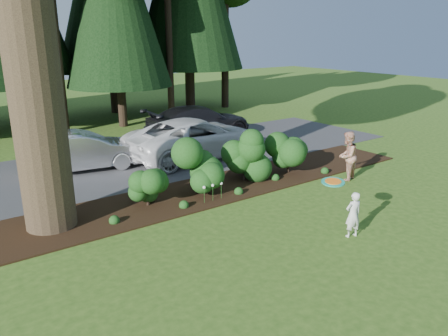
{
  "coord_description": "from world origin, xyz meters",
  "views": [
    {
      "loc": [
        -7.03,
        -7.45,
        4.76
      ],
      "look_at": [
        -0.51,
        1.55,
        1.3
      ],
      "focal_mm": 35.0,
      "sensor_mm": 36.0,
      "label": 1
    }
  ],
  "objects_px": {
    "car_silver_wagon": "(84,151)",
    "adult": "(347,156)",
    "child": "(353,215)",
    "car_dark_suv": "(199,122)",
    "frisbee": "(333,182)",
    "car_white_suv": "(196,138)"
  },
  "relations": [
    {
      "from": "frisbee",
      "to": "car_silver_wagon",
      "type": "bearing_deg",
      "value": 105.31
    },
    {
      "from": "car_white_suv",
      "to": "child",
      "type": "relative_size",
      "value": 4.88
    },
    {
      "from": "car_dark_suv",
      "to": "frisbee",
      "type": "height_order",
      "value": "frisbee"
    },
    {
      "from": "child",
      "to": "adult",
      "type": "height_order",
      "value": "adult"
    },
    {
      "from": "car_dark_suv",
      "to": "frisbee",
      "type": "xyz_separation_m",
      "value": [
        -3.58,
        -11.03,
        0.85
      ]
    },
    {
      "from": "car_white_suv",
      "to": "frisbee",
      "type": "relative_size",
      "value": 10.93
    },
    {
      "from": "child",
      "to": "frisbee",
      "type": "height_order",
      "value": "frisbee"
    },
    {
      "from": "child",
      "to": "frisbee",
      "type": "distance_m",
      "value": 1.41
    },
    {
      "from": "adult",
      "to": "frisbee",
      "type": "distance_m",
      "value": 5.24
    },
    {
      "from": "car_dark_suv",
      "to": "child",
      "type": "relative_size",
      "value": 4.45
    },
    {
      "from": "car_silver_wagon",
      "to": "adult",
      "type": "height_order",
      "value": "adult"
    },
    {
      "from": "car_white_suv",
      "to": "car_dark_suv",
      "type": "relative_size",
      "value": 1.1
    },
    {
      "from": "car_silver_wagon",
      "to": "frisbee",
      "type": "bearing_deg",
      "value": -154.58
    },
    {
      "from": "car_silver_wagon",
      "to": "car_white_suv",
      "type": "xyz_separation_m",
      "value": [
        4.12,
        -0.98,
        0.09
      ]
    },
    {
      "from": "car_white_suv",
      "to": "adult",
      "type": "relative_size",
      "value": 3.39
    },
    {
      "from": "car_silver_wagon",
      "to": "adult",
      "type": "xyz_separation_m",
      "value": [
        6.76,
        -6.19,
        0.11
      ]
    },
    {
      "from": "car_white_suv",
      "to": "frisbee",
      "type": "bearing_deg",
      "value": 166.8
    },
    {
      "from": "child",
      "to": "car_dark_suv",
      "type": "bearing_deg",
      "value": -89.93
    },
    {
      "from": "car_white_suv",
      "to": "child",
      "type": "bearing_deg",
      "value": 173.14
    },
    {
      "from": "car_dark_suv",
      "to": "adult",
      "type": "height_order",
      "value": "adult"
    },
    {
      "from": "adult",
      "to": "car_silver_wagon",
      "type": "bearing_deg",
      "value": -60.25
    },
    {
      "from": "car_white_suv",
      "to": "adult",
      "type": "height_order",
      "value": "adult"
    }
  ]
}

